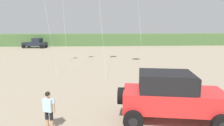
{
  "coord_description": "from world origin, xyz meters",
  "views": [
    {
      "loc": [
        -1.17,
        -3.99,
        4.25
      ],
      "look_at": [
        -0.61,
        5.14,
        2.58
      ],
      "focal_mm": 32.18,
      "sensor_mm": 36.0,
      "label": 1
    }
  ],
  "objects": [
    {
      "name": "dune_ridge",
      "position": [
        4.92,
        43.24,
        1.29
      ],
      "size": [
        90.0,
        6.33,
        2.59
      ],
      "primitive_type": "cube",
      "color": "#4C703D",
      "rests_on": "ground_plane"
    },
    {
      "name": "person_watching",
      "position": [
        -3.29,
        3.91,
        0.94
      ],
      "size": [
        0.59,
        0.41,
        1.67
      ],
      "color": "tan",
      "rests_on": "ground_plane"
    },
    {
      "name": "jeep",
      "position": [
        2.01,
        4.38,
        1.2
      ],
      "size": [
        5.0,
        3.07,
        2.26
      ],
      "color": "red",
      "rests_on": "ground_plane"
    },
    {
      "name": "distant_pickup",
      "position": [
        -14.09,
        37.4,
        0.94
      ],
      "size": [
        4.83,
        2.98,
        1.98
      ],
      "color": "#1E232D",
      "rests_on": "ground_plane"
    }
  ]
}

